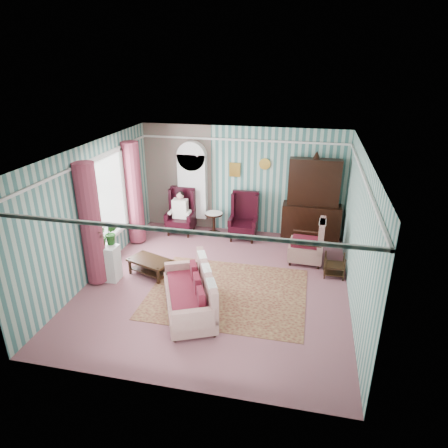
% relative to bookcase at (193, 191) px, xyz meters
% --- Properties ---
extents(floor, '(6.00, 6.00, 0.00)m').
position_rel_bookcase_xyz_m(floor, '(1.35, -2.84, -1.12)').
color(floor, '#824B52').
rests_on(floor, ground).
extents(room_shell, '(5.53, 6.02, 2.91)m').
position_rel_bookcase_xyz_m(room_shell, '(0.73, -2.66, 0.89)').
color(room_shell, '#3B6C68').
rests_on(room_shell, ground).
extents(bookcase, '(0.80, 0.28, 2.24)m').
position_rel_bookcase_xyz_m(bookcase, '(0.00, 0.00, 0.00)').
color(bookcase, silver).
rests_on(bookcase, floor).
extents(dresser_hutch, '(1.50, 0.56, 2.36)m').
position_rel_bookcase_xyz_m(dresser_hutch, '(3.25, -0.12, 0.06)').
color(dresser_hutch, black).
rests_on(dresser_hutch, floor).
extents(wingback_left, '(0.76, 0.80, 1.25)m').
position_rel_bookcase_xyz_m(wingback_left, '(-0.25, -0.39, -0.50)').
color(wingback_left, black).
rests_on(wingback_left, floor).
extents(wingback_right, '(0.76, 0.80, 1.25)m').
position_rel_bookcase_xyz_m(wingback_right, '(1.50, -0.39, -0.50)').
color(wingback_right, black).
rests_on(wingback_right, floor).
extents(seated_woman, '(0.44, 0.40, 1.18)m').
position_rel_bookcase_xyz_m(seated_woman, '(-0.25, -0.39, -0.53)').
color(seated_woman, beige).
rests_on(seated_woman, floor).
extents(round_side_table, '(0.50, 0.50, 0.60)m').
position_rel_bookcase_xyz_m(round_side_table, '(0.65, -0.24, -0.82)').
color(round_side_table, black).
rests_on(round_side_table, floor).
extents(nest_table, '(0.45, 0.38, 0.54)m').
position_rel_bookcase_xyz_m(nest_table, '(3.82, -1.94, -0.85)').
color(nest_table, black).
rests_on(nest_table, floor).
extents(plant_stand, '(0.55, 0.35, 0.80)m').
position_rel_bookcase_xyz_m(plant_stand, '(-1.05, -3.14, -0.72)').
color(plant_stand, silver).
rests_on(plant_stand, floor).
extents(rug, '(3.20, 2.60, 0.01)m').
position_rel_bookcase_xyz_m(rug, '(1.65, -3.14, -1.11)').
color(rug, '#55211C').
rests_on(rug, floor).
extents(sofa, '(1.59, 2.08, 1.02)m').
position_rel_bookcase_xyz_m(sofa, '(1.06, -3.94, -0.61)').
color(sofa, beige).
rests_on(sofa, floor).
extents(floral_armchair, '(0.91, 0.91, 1.09)m').
position_rel_bookcase_xyz_m(floral_armchair, '(3.17, -1.34, -0.57)').
color(floral_armchair, beige).
rests_on(floral_armchair, floor).
extents(coffee_table, '(1.08, 0.84, 0.38)m').
position_rel_bookcase_xyz_m(coffee_table, '(-0.20, -2.76, -0.93)').
color(coffee_table, black).
rests_on(coffee_table, floor).
extents(potted_plant_a, '(0.41, 0.36, 0.45)m').
position_rel_bookcase_xyz_m(potted_plant_a, '(-1.11, -3.27, -0.09)').
color(potted_plant_a, '#1C5A1F').
rests_on(potted_plant_a, plant_stand).
extents(potted_plant_b, '(0.34, 0.30, 0.51)m').
position_rel_bookcase_xyz_m(potted_plant_b, '(-0.92, -3.00, -0.06)').
color(potted_plant_b, '#184D1B').
rests_on(potted_plant_b, plant_stand).
extents(potted_plant_c, '(0.31, 0.31, 0.43)m').
position_rel_bookcase_xyz_m(potted_plant_c, '(-1.13, -3.11, -0.11)').
color(potted_plant_c, '#1B4B17').
rests_on(potted_plant_c, plant_stand).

